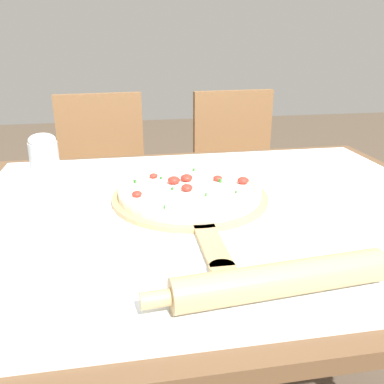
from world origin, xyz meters
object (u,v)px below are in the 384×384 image
at_px(chair_left, 105,182).
at_px(flour_cup, 44,154).
at_px(chair_right, 237,174).
at_px(rolling_pin, 282,279).
at_px(pizza, 190,190).
at_px(pizza_peel, 191,199).

height_order(chair_left, flour_cup, chair_left).
xyz_separation_m(chair_left, chair_right, (0.61, 0.00, 0.00)).
distance_m(chair_left, chair_right, 0.61).
bearing_deg(chair_left, rolling_pin, -80.27).
height_order(pizza, rolling_pin, rolling_pin).
height_order(pizza, chair_right, chair_right).
relative_size(pizza, chair_right, 0.40).
bearing_deg(chair_right, rolling_pin, -106.25).
xyz_separation_m(chair_right, flour_cup, (-0.75, -0.55, 0.29)).
bearing_deg(pizza_peel, pizza, 89.85).
height_order(pizza_peel, chair_left, chair_left).
xyz_separation_m(pizza, rolling_pin, (0.07, -0.42, 0.00)).
bearing_deg(chair_right, flour_cup, -146.87).
xyz_separation_m(pizza, flour_cup, (-0.39, 0.27, 0.04)).
distance_m(pizza_peel, rolling_pin, 0.41).
bearing_deg(chair_left, flour_cup, -108.98).
xyz_separation_m(pizza, chair_right, (0.36, 0.83, -0.25)).
distance_m(pizza_peel, chair_right, 0.95).
relative_size(chair_left, flour_cup, 7.41).
height_order(rolling_pin, chair_right, chair_right).
relative_size(rolling_pin, chair_left, 0.49).
xyz_separation_m(pizza_peel, flour_cup, (-0.39, 0.29, 0.06)).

